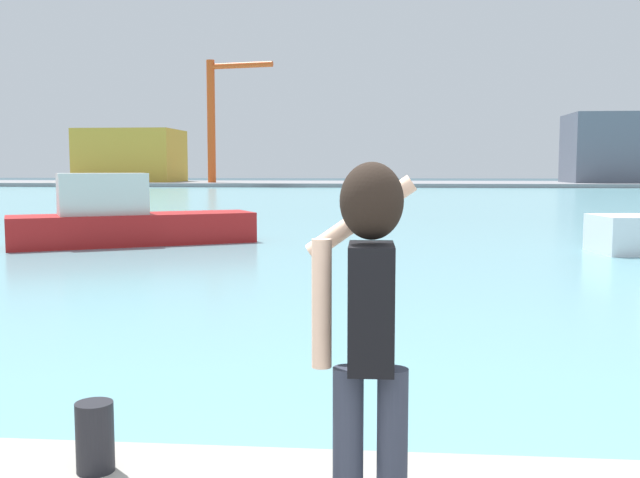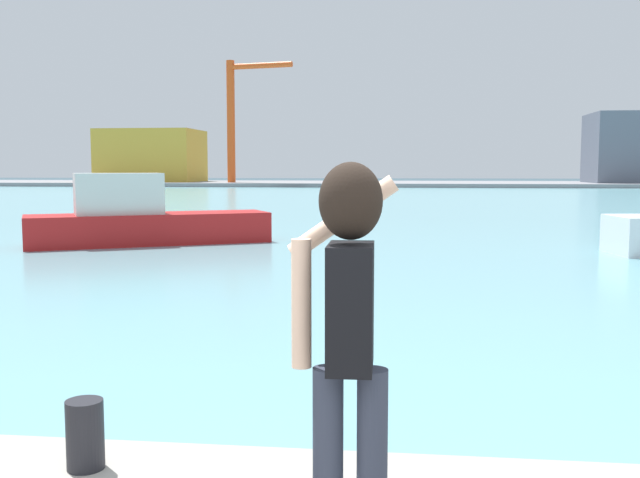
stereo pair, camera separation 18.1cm
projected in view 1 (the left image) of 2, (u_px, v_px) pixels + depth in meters
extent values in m
plane|color=#334751|center=(380.00, 200.00, 52.07)|extent=(220.00, 220.00, 0.00)
cube|color=#6BA8B2|center=(380.00, 199.00, 54.05)|extent=(140.00, 100.00, 0.02)
cube|color=gray|center=(383.00, 184.00, 93.67)|extent=(140.00, 20.00, 0.48)
cylinder|color=#2D3342|center=(348.00, 456.00, 3.29)|extent=(0.14, 0.14, 0.82)
cylinder|color=#2D3342|center=(392.00, 458.00, 3.27)|extent=(0.14, 0.14, 0.82)
cube|color=black|center=(371.00, 307.00, 3.21)|extent=(0.21, 0.34, 0.56)
sphere|color=#E0B293|center=(372.00, 203.00, 3.17)|extent=(0.22, 0.22, 0.22)
ellipsoid|color=black|center=(372.00, 201.00, 3.15)|extent=(0.28, 0.26, 0.34)
cylinder|color=#E0B293|center=(322.00, 304.00, 3.23)|extent=(0.09, 0.09, 0.58)
cylinder|color=#E0B293|center=(361.00, 218.00, 3.40)|extent=(0.53, 0.10, 0.40)
cube|color=black|center=(361.00, 181.00, 3.50)|extent=(0.01, 0.07, 0.14)
cylinder|color=black|center=(95.00, 437.00, 4.09)|extent=(0.21, 0.21, 0.40)
cube|color=#B21919|center=(134.00, 229.00, 21.51)|extent=(7.07, 4.95, 0.91)
cube|color=silver|center=(102.00, 194.00, 21.07)|extent=(2.82, 2.38, 1.20)
cube|color=gold|center=(131.00, 156.00, 95.74)|extent=(12.56, 9.70, 6.84)
cube|color=slate|center=(612.00, 148.00, 90.17)|extent=(10.79, 8.98, 8.52)
cylinder|color=#D84C19|center=(211.00, 122.00, 89.87)|extent=(1.00, 1.00, 15.04)
cylinder|color=#D84C19|center=(241.00, 65.00, 88.06)|extent=(8.11, 2.30, 0.70)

